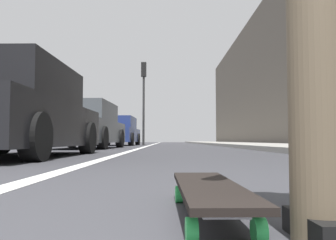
# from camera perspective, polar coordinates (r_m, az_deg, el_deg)

# --- Properties ---
(ground_plane) EXTENTS (80.00, 80.00, 0.00)m
(ground_plane) POSITION_cam_1_polar(r_m,az_deg,el_deg) (10.37, 1.65, -4.81)
(ground_plane) COLOR #38383D
(lane_stripe_white) EXTENTS (52.00, 0.16, 0.01)m
(lane_stripe_white) POSITION_cam_1_polar(r_m,az_deg,el_deg) (20.38, -2.68, -4.08)
(lane_stripe_white) COLOR silver
(lane_stripe_white) RESTS_ON ground
(sidewalk_curb) EXTENTS (52.00, 3.20, 0.12)m
(sidewalk_curb) POSITION_cam_1_polar(r_m,az_deg,el_deg) (18.78, 11.92, -3.90)
(sidewalk_curb) COLOR #9E9B93
(sidewalk_curb) RESTS_ON ground
(building_facade) EXTENTS (40.00, 1.20, 9.05)m
(building_facade) POSITION_cam_1_polar(r_m,az_deg,el_deg) (23.70, 16.10, 7.14)
(building_facade) COLOR #60584F
(building_facade) RESTS_ON ground
(skateboard) EXTENTS (0.84, 0.22, 0.11)m
(skateboard) POSITION_cam_1_polar(r_m,az_deg,el_deg) (1.21, 6.68, -11.38)
(skateboard) COLOR green
(skateboard) RESTS_ON ground
(parked_car_near) EXTENTS (4.17, 2.00, 1.47)m
(parked_car_near) POSITION_cam_1_polar(r_m,az_deg,el_deg) (6.06, -23.97, 1.06)
(parked_car_near) COLOR black
(parked_car_near) RESTS_ON ground
(parked_car_mid) EXTENTS (4.51, 2.15, 1.49)m
(parked_car_mid) POSITION_cam_1_polar(r_m,az_deg,el_deg) (11.69, -13.39, -1.01)
(parked_car_mid) COLOR #4C5156
(parked_car_mid) RESTS_ON ground
(parked_car_far) EXTENTS (4.60, 2.03, 1.48)m
(parked_car_far) POSITION_cam_1_polar(r_m,az_deg,el_deg) (18.42, -8.14, -1.92)
(parked_car_far) COLOR navy
(parked_car_far) RESTS_ON ground
(traffic_light) EXTENTS (0.33, 0.28, 4.59)m
(traffic_light) POSITION_cam_1_polar(r_m,az_deg,el_deg) (19.37, -4.00, 5.23)
(traffic_light) COLOR #2D2D2D
(traffic_light) RESTS_ON ground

